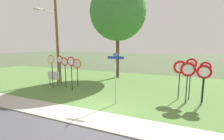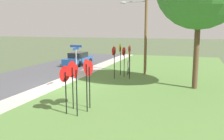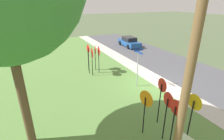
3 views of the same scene
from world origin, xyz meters
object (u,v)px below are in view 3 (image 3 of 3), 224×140
Objects in this scene: utility_pole at (196,60)px; parked_sedan_distant at (129,42)px; yield_sign_far_right at (92,55)px; stop_sign_near_right at (161,92)px; stop_sign_far_center at (175,116)px; yield_sign_near_left at (88,52)px; street_name_post at (138,65)px; yield_sign_near_right at (99,53)px; stop_sign_far_right at (193,111)px; stop_sign_far_left at (146,103)px; yield_sign_far_left at (95,52)px; yield_sign_center at (89,53)px; stop_sign_near_left at (167,106)px.

utility_pole is 21.06m from parked_sedan_distant.
stop_sign_near_right is at bearing -164.28° from yield_sign_far_right.
yield_sign_far_right is at bearing 4.79° from stop_sign_far_center.
stop_sign_far_center is 10.66m from yield_sign_near_left.
stop_sign_far_center is 0.87× the size of street_name_post.
yield_sign_near_right is at bearing -149.33° from yield_sign_near_left.
stop_sign_far_right is at bearing -165.66° from yield_sign_far_right.
stop_sign_far_left reaches higher than yield_sign_far_left.
yield_sign_near_left is (10.66, 0.11, -0.04)m from stop_sign_far_center.
yield_sign_center is at bearing 160.48° from yield_sign_near_left.
stop_sign_near_right reaches higher than stop_sign_far_center.
utility_pole is at bearing 157.01° from stop_sign_near_right.
yield_sign_center is 4.72m from street_name_post.
stop_sign_far_right is 18.93m from parked_sedan_distant.
stop_sign_far_right is 10.63m from yield_sign_far_left.
stop_sign_near_right reaches higher than parked_sedan_distant.
stop_sign_far_right is at bearing 159.06° from parked_sedan_distant.
stop_sign_near_left is 9.78m from yield_sign_far_left.
stop_sign_far_center is 0.96× the size of stop_sign_far_right.
stop_sign_near_left reaches higher than yield_sign_near_right.
stop_sign_far_left is at bearing -13.43° from utility_pole.
parked_sedan_distant is at bearing -31.15° from street_name_post.
yield_sign_near_left reaches higher than yield_sign_near_right.
yield_sign_far_right is at bearing -4.26° from utility_pole.
yield_sign_center reaches higher than stop_sign_near_right.
stop_sign_near_right reaches higher than yield_sign_near_left.
yield_sign_near_left is 0.77m from yield_sign_center.
stop_sign_far_right is 1.09× the size of yield_sign_near_right.
yield_sign_near_left is at bearing 22.58° from street_name_post.
stop_sign_near_left is 0.94× the size of yield_sign_center.
yield_sign_near_right is (8.24, -0.90, 0.13)m from stop_sign_far_left.
stop_sign_near_left is at bearing -168.77° from yield_sign_far_right.
utility_pole is at bearing -176.00° from yield_sign_far_left.
stop_sign_near_left is at bearing 177.43° from yield_sign_near_left.
stop_sign_far_right reaches higher than yield_sign_near_left.
yield_sign_far_right is 10.93m from utility_pole.
yield_sign_near_left is 0.94× the size of yield_sign_center.
stop_sign_far_right is at bearing -170.98° from stop_sign_near_right.
yield_sign_near_right is at bearing 7.07° from stop_sign_near_left.
stop_sign_far_right is 9.48m from yield_sign_far_right.
stop_sign_far_left is 0.56× the size of parked_sedan_distant.
yield_sign_near_left is 0.99× the size of yield_sign_far_right.
yield_sign_near_left is at bearing 11.19° from stop_sign_near_left.
stop_sign_near_left is 0.96× the size of stop_sign_far_center.
utility_pole reaches higher than yield_sign_near_left.
parked_sedan_distant is at bearing -38.54° from yield_sign_near_right.
stop_sign_far_center is (-1.77, 0.83, -0.04)m from stop_sign_near_right.
yield_sign_far_left is at bearing 10.19° from stop_sign_near_right.
stop_sign_far_right is 9.82m from yield_sign_near_right.
stop_sign_far_center reaches higher than yield_sign_far_left.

